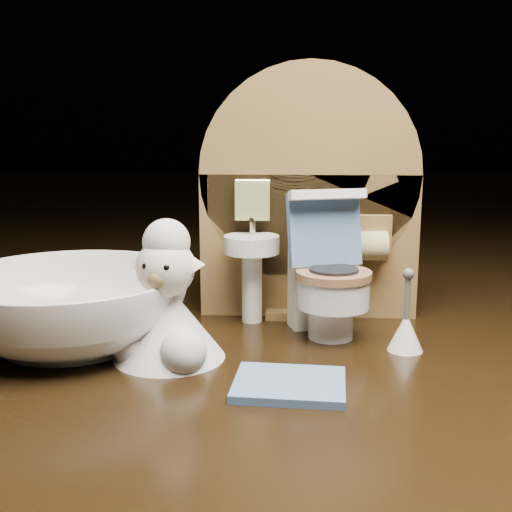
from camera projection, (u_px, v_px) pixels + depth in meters
The scene contains 6 objects.
backdrop_panel at pixel (308, 207), 0.38m from camera, with size 0.13×0.05×0.15m.
toy_toilet at pixel (327, 282), 0.35m from camera, with size 0.05×0.06×0.08m.
bath_mat at pixel (289, 385), 0.28m from camera, with size 0.05×0.04×0.00m, color #4F72A3.
toilet_brush at pixel (406, 329), 0.33m from camera, with size 0.02×0.02×0.04m.
plush_lamb at pixel (168, 311), 0.31m from camera, with size 0.06×0.06×0.07m.
ceramic_bowl at pixel (70, 309), 0.34m from camera, with size 0.12×0.12×0.04m, color white.
Camera 1 is at (-0.01, -0.32, 0.11)m, focal length 45.00 mm.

